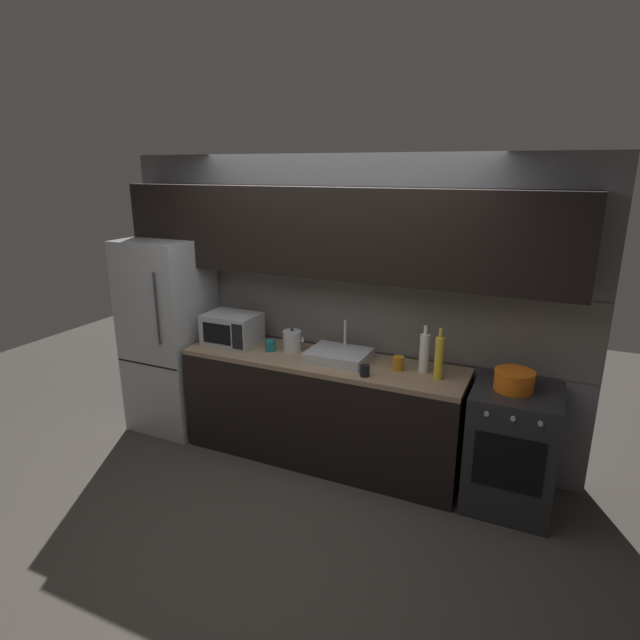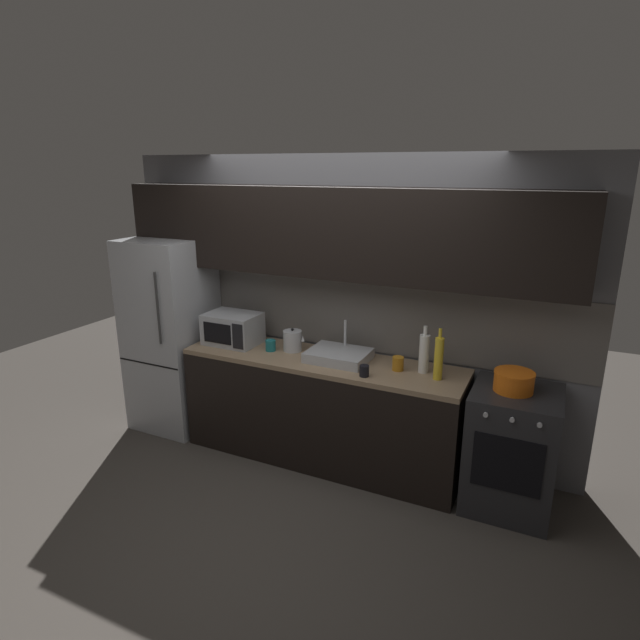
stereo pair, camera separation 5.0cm
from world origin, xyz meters
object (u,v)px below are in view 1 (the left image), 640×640
at_px(refrigerator, 170,335).
at_px(wine_bottle_yellow, 439,357).
at_px(cooking_pot, 514,380).
at_px(kettle, 292,341).
at_px(microwave, 232,329).
at_px(wine_bottle_white, 424,353).
at_px(mug_dark, 365,371).
at_px(mug_teal, 270,346).
at_px(mug_amber, 398,363).
at_px(oven_range, 512,448).

bearing_deg(refrigerator, wine_bottle_yellow, -0.36).
bearing_deg(cooking_pot, kettle, 177.67).
height_order(microwave, kettle, microwave).
distance_m(kettle, wine_bottle_yellow, 1.26).
relative_size(microwave, kettle, 2.31).
height_order(kettle, wine_bottle_white, wine_bottle_white).
relative_size(refrigerator, wine_bottle_white, 4.89).
distance_m(mug_dark, cooking_pot, 1.05).
height_order(refrigerator, mug_teal, refrigerator).
bearing_deg(refrigerator, mug_teal, -0.50).
bearing_deg(mug_amber, cooking_pot, -1.88).
height_order(oven_range, wine_bottle_white, wine_bottle_white).
distance_m(oven_range, wine_bottle_yellow, 0.83).
bearing_deg(mug_teal, microwave, 175.99).
height_order(refrigerator, mug_amber, refrigerator).
bearing_deg(wine_bottle_white, refrigerator, -178.27).
xyz_separation_m(kettle, wine_bottle_yellow, (1.25, -0.09, 0.08)).
bearing_deg(oven_range, mug_teal, -179.76).
bearing_deg(cooking_pot, microwave, 179.55).
distance_m(microwave, mug_amber, 1.50).
height_order(wine_bottle_white, cooking_pot, wine_bottle_white).
bearing_deg(mug_dark, wine_bottle_white, 35.59).
bearing_deg(kettle, wine_bottle_white, -0.05).
bearing_deg(kettle, cooking_pot, -2.33).
bearing_deg(refrigerator, oven_range, -0.02).
height_order(oven_range, cooking_pot, cooking_pot).
relative_size(wine_bottle_white, mug_amber, 3.41).
distance_m(mug_teal, mug_dark, 0.93).
xyz_separation_m(oven_range, cooking_pot, (-0.03, 0.00, 0.52)).
distance_m(microwave, mug_teal, 0.41).
bearing_deg(mug_teal, wine_bottle_yellow, -0.26).
distance_m(kettle, mug_teal, 0.19).
distance_m(oven_range, microwave, 2.45).
distance_m(kettle, mug_amber, 0.94).
bearing_deg(refrigerator, wine_bottle_white, 1.73).
height_order(wine_bottle_yellow, mug_teal, wine_bottle_yellow).
xyz_separation_m(refrigerator, mug_teal, (1.08, -0.01, 0.05)).
distance_m(microwave, wine_bottle_yellow, 1.82).
xyz_separation_m(wine_bottle_yellow, wine_bottle_white, (-0.13, 0.09, -0.01)).
relative_size(kettle, cooking_pot, 0.73).
distance_m(wine_bottle_yellow, cooking_pot, 0.53).
distance_m(oven_range, wine_bottle_white, 0.92).
bearing_deg(kettle, mug_amber, -2.74).
height_order(microwave, wine_bottle_yellow, wine_bottle_yellow).
relative_size(wine_bottle_white, mug_teal, 3.90).
distance_m(oven_range, mug_amber, 1.01).
distance_m(refrigerator, mug_amber, 2.18).
distance_m(mug_amber, cooking_pot, 0.84).
relative_size(mug_dark, cooking_pot, 0.31).
xyz_separation_m(mug_amber, mug_teal, (-1.10, -0.04, -0.01)).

